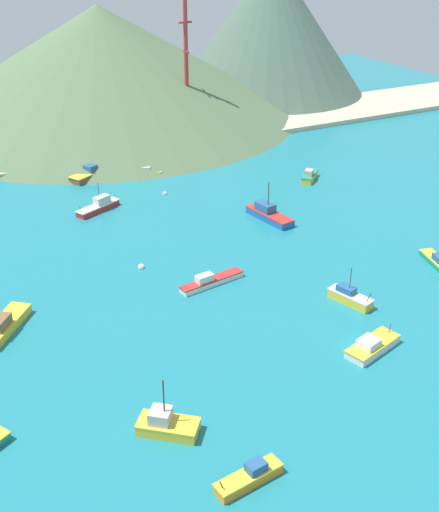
# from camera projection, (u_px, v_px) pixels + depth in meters

# --- Properties ---
(ground) EXTENTS (260.00, 280.00, 0.50)m
(ground) POSITION_uv_depth(u_px,v_px,m) (248.00, 256.00, 107.91)
(ground) COLOR teal
(fishing_boat_0) EXTENTS (9.86, 7.19, 1.82)m
(fishing_boat_0) POSITION_uv_depth(u_px,v_px,m) (140.00, 171.00, 141.84)
(fishing_boat_0) COLOR gold
(fishing_boat_0) RESTS_ON ground
(fishing_boat_1) EXTENTS (9.48, 5.98, 5.53)m
(fishing_boat_1) POSITION_uv_depth(u_px,v_px,m) (99.00, 206.00, 123.86)
(fishing_boat_1) COLOR red
(fishing_boat_1) RESTS_ON ground
(fishing_boat_3) EXTENTS (4.73, 10.97, 7.23)m
(fishing_boat_3) POSITION_uv_depth(u_px,v_px,m) (269.00, 214.00, 120.26)
(fishing_boat_3) COLOR #1E5BA8
(fishing_boat_3) RESTS_ON ground
(fishing_boat_4) EXTENTS (7.07, 6.62, 6.96)m
(fishing_boat_4) POSITION_uv_depth(u_px,v_px,m) (167.00, 424.00, 70.02)
(fishing_boat_4) COLOR gold
(fishing_boat_4) RESTS_ON ground
(fishing_boat_6) EXTENTS (7.53, 2.86, 2.29)m
(fishing_boat_6) POSITION_uv_depth(u_px,v_px,m) (250.00, 477.00, 63.82)
(fishing_boat_6) COLOR orange
(fishing_boat_6) RESTS_ON ground
(fishing_boat_7) EXTENTS (10.95, 3.43, 2.05)m
(fishing_boat_7) POSITION_uv_depth(u_px,v_px,m) (210.00, 281.00, 98.66)
(fishing_boat_7) COLOR silver
(fishing_boat_7) RESTS_ON ground
(fishing_boat_8) EXTENTS (8.77, 9.78, 2.64)m
(fishing_boat_8) POSITION_uv_depth(u_px,v_px,m) (3.00, 325.00, 87.42)
(fishing_boat_8) COLOR gold
(fishing_boat_8) RESTS_ON ground
(fishing_boat_9) EXTENTS (6.52, 6.16, 2.51)m
(fishing_boat_9) POSITION_uv_depth(u_px,v_px,m) (310.00, 176.00, 138.56)
(fishing_boat_9) COLOR gold
(fishing_boat_9) RESTS_ON ground
(fishing_boat_11) EXTENTS (4.04, 7.59, 1.97)m
(fishing_boat_11) POSITION_uv_depth(u_px,v_px,m) (437.00, 260.00, 104.58)
(fishing_boat_11) COLOR #198466
(fishing_boat_11) RESTS_ON ground
(fishing_boat_12) EXTENTS (3.98, 7.15, 5.68)m
(fishing_boat_12) POSITION_uv_depth(u_px,v_px,m) (350.00, 297.00, 93.91)
(fishing_boat_12) COLOR gold
(fishing_boat_12) RESTS_ON ground
(fishing_boat_13) EXTENTS (8.82, 6.78, 2.89)m
(fishing_boat_13) POSITION_uv_depth(u_px,v_px,m) (88.00, 175.00, 139.08)
(fishing_boat_13) COLOR brown
(fishing_boat_13) RESTS_ON ground
(fishing_boat_14) EXTENTS (8.76, 5.16, 2.25)m
(fishing_boat_14) POSITION_uv_depth(u_px,v_px,m) (372.00, 346.00, 83.45)
(fishing_boat_14) COLOR silver
(fishing_boat_14) RESTS_ON ground
(buoy_0) EXTENTS (1.05, 1.05, 1.05)m
(buoy_0) POSITION_uv_depth(u_px,v_px,m) (141.00, 267.00, 103.62)
(buoy_0) COLOR silver
(buoy_0) RESTS_ON ground
(buoy_1) EXTENTS (0.84, 0.84, 0.84)m
(buoy_1) POSITION_uv_depth(u_px,v_px,m) (165.00, 194.00, 131.59)
(buoy_1) COLOR silver
(buoy_1) RESTS_ON ground
(beach_strip) EXTENTS (247.00, 23.68, 1.20)m
(beach_strip) POSITION_uv_depth(u_px,v_px,m) (113.00, 143.00, 160.22)
(beach_strip) COLOR #C6B793
(beach_strip) RESTS_ON ground
(hill_central) EXTENTS (108.16, 108.16, 29.89)m
(hill_central) POSITION_uv_depth(u_px,v_px,m) (101.00, 62.00, 177.37)
(hill_central) COLOR #56704C
(hill_central) RESTS_ON ground
(hill_east) EXTENTS (60.37, 60.37, 41.20)m
(hill_east) POSITION_uv_depth(u_px,v_px,m) (271.00, 27.00, 197.51)
(hill_east) COLOR #4C6656
(hill_east) RESTS_ON ground
(radio_tower) EXTENTS (3.39, 2.71, 33.92)m
(radio_tower) POSITION_uv_depth(u_px,v_px,m) (186.00, 67.00, 159.67)
(radio_tower) COLOR #B7332D
(radio_tower) RESTS_ON ground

